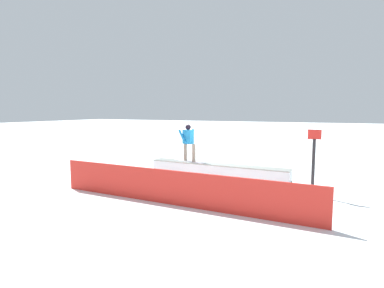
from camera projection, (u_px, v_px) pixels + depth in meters
name	position (u px, v px, depth m)	size (l,w,h in m)	color
ground_plane	(217.00, 181.00, 11.89)	(120.00, 120.00, 0.00)	white
grind_box	(217.00, 173.00, 11.86)	(5.48, 0.74, 0.65)	white
snowboarder	(189.00, 141.00, 12.31)	(1.50, 0.66, 1.48)	silver
safety_fence	(174.00, 188.00, 8.79)	(8.21, 0.06, 0.99)	red
trail_marker	(313.00, 161.00, 9.70)	(0.40, 0.10, 2.09)	#262628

